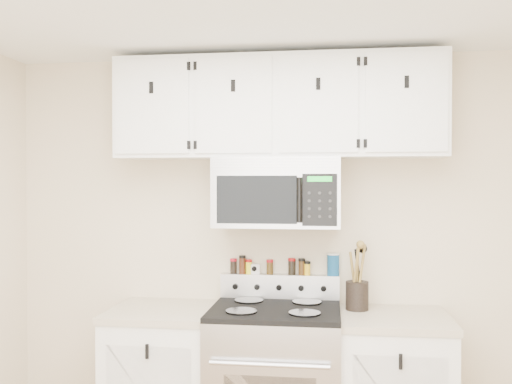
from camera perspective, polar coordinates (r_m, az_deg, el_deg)
back_wall at (r=3.70m, az=2.44°, el=-5.86°), size 3.50×0.01×2.50m
base_cabinet_left at (r=3.73m, az=-9.20°, el=-18.30°), size 0.64×0.62×0.92m
microwave at (r=3.49m, az=2.17°, el=-0.03°), size 0.76×0.44×0.42m
upper_cabinets at (r=3.54m, az=2.21°, el=8.42°), size 2.00×0.35×0.62m
utensil_crock at (r=3.55m, az=10.07°, el=-9.94°), size 0.14×0.14×0.40m
kitchen_timer at (r=3.70m, az=-0.14°, el=-7.70°), size 0.07×0.06×0.06m
salt_canister at (r=3.67m, az=7.73°, el=-7.18°), size 0.08×0.08×0.14m
spice_jar_0 at (r=3.72m, az=-2.27°, el=-7.40°), size 0.04×0.04×0.10m
spice_jar_1 at (r=3.71m, az=-1.38°, el=-7.26°), size 0.04×0.04×0.12m
spice_jar_2 at (r=3.71m, az=-0.72°, el=-7.46°), size 0.04×0.04×0.09m
spice_jar_3 at (r=3.69m, az=1.39°, el=-7.49°), size 0.04×0.04×0.09m
spice_jar_4 at (r=3.68m, az=3.61°, el=-7.43°), size 0.05×0.05×0.11m
spice_jar_5 at (r=3.67m, az=4.59°, el=-7.44°), size 0.04×0.04×0.10m
spice_jar_6 at (r=3.67m, az=5.14°, el=-7.58°), size 0.04×0.04×0.09m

